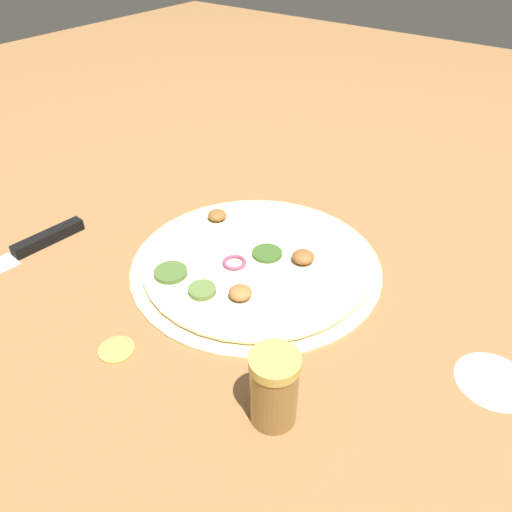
# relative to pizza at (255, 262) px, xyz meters

# --- Properties ---
(ground_plane) EXTENTS (3.00, 3.00, 0.00)m
(ground_plane) POSITION_rel_pizza_xyz_m (-0.00, -0.00, -0.01)
(ground_plane) COLOR olive
(pizza) EXTENTS (0.37, 0.37, 0.03)m
(pizza) POSITION_rel_pizza_xyz_m (0.00, 0.00, 0.00)
(pizza) COLOR beige
(pizza) RESTS_ON ground_plane
(knife) EXTENTS (0.05, 0.28, 0.02)m
(knife) POSITION_rel_pizza_xyz_m (0.30, 0.19, 0.00)
(knife) COLOR silver
(knife) RESTS_ON ground_plane
(spice_jar) EXTENTS (0.05, 0.05, 0.09)m
(spice_jar) POSITION_rel_pizza_xyz_m (-0.17, 0.20, 0.04)
(spice_jar) COLOR olive
(spice_jar) RESTS_ON ground_plane
(loose_cap) EXTENTS (0.04, 0.04, 0.01)m
(loose_cap) POSITION_rel_pizza_xyz_m (0.03, 0.24, -0.00)
(loose_cap) COLOR gold
(loose_cap) RESTS_ON ground_plane
(flour_patch) EXTENTS (0.09, 0.09, 0.00)m
(flour_patch) POSITION_rel_pizza_xyz_m (-0.35, 0.01, -0.01)
(flour_patch) COLOR white
(flour_patch) RESTS_ON ground_plane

